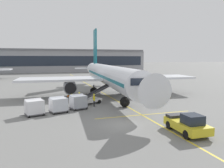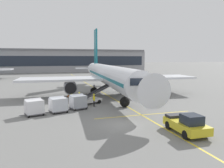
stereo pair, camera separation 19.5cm
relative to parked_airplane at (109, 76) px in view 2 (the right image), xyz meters
The scene contains 15 objects.
ground_plane 18.03m from the parked_airplane, 102.60° to the right, with size 600.00×600.00×0.00m, color slate.
parked_airplane is the anchor object (origin of this frame).
belt_loader 8.31m from the parked_airplane, 126.43° to the right, with size 5.51×3.24×2.64m.
baggage_cart_lead 11.95m from the parked_airplane, 126.96° to the right, with size 2.83×2.11×1.91m.
baggage_cart_second 14.35m from the parked_airplane, 132.75° to the right, with size 2.83×2.11×1.91m.
baggage_cart_third 16.66m from the parked_airplane, 138.42° to the right, with size 2.83×2.11×1.91m.
pushback_tug 21.58m from the parked_airplane, 88.20° to the right, with size 2.21×4.45×1.83m.
ground_crew_by_loader 9.92m from the parked_airplane, 119.28° to the right, with size 0.28×0.57×1.74m.
ground_crew_by_carts 11.01m from the parked_airplane, 135.14° to the right, with size 0.40×0.50×1.74m.
ground_crew_marshaller 9.24m from the parked_airplane, 135.45° to the right, with size 0.56×0.31×1.74m.
safety_cone_engine_keepout 7.86m from the parked_airplane, behind, with size 0.64×0.64×0.73m.
safety_cone_wingtip 6.85m from the parked_airplane, 145.82° to the right, with size 0.67×0.67×0.76m.
apron_guidance_line_lead_in 3.57m from the parked_airplane, 120.23° to the right, with size 0.20×110.00×0.01m.
apron_guidance_line_stop_bar 14.93m from the parked_airplane, 90.24° to the right, with size 12.00×0.20×0.01m.
terminal_building 78.60m from the parked_airplane, 101.55° to the left, with size 108.93×22.50×10.75m.
Camera 2 is at (-7.29, -20.07, 6.57)m, focal length 35.28 mm.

